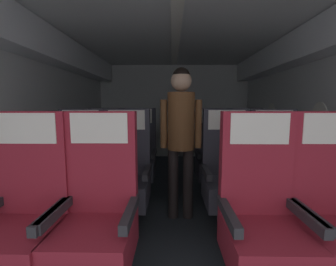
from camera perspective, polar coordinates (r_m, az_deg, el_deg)
name	(u,v)px	position (r m, az deg, el deg)	size (l,w,h in m)	color
ground	(176,203)	(2.98, 1.89, -17.16)	(3.67, 5.63, 0.02)	#23282D
fuselage_shell	(176,79)	(3.01, 1.94, 13.41)	(3.55, 5.28, 2.17)	silver
seat_a_left_window	(24,219)	(1.80, -32.27, -17.63)	(0.50, 0.52, 1.17)	#38383D
seat_a_left_aisle	(97,218)	(1.63, -17.22, -19.53)	(0.50, 0.52, 1.17)	#38383D
seat_a_right_aisle	(335,220)	(1.87, 36.32, -17.04)	(0.50, 0.52, 1.17)	#38383D
seat_a_right_window	(261,220)	(1.64, 22.29, -19.49)	(0.50, 0.52, 1.17)	#38383D
seat_b_left_window	(80,176)	(2.52, -21.22, -10.03)	(0.50, 0.52, 1.17)	#38383D
seat_b_left_aisle	(126,176)	(2.40, -10.47, -10.58)	(0.50, 0.52, 1.17)	#38383D
seat_b_right_aisle	(275,177)	(2.58, 25.16, -9.86)	(0.50, 0.52, 1.17)	#38383D
seat_b_right_window	(227,176)	(2.43, 14.57, -10.47)	(0.50, 0.52, 1.17)	#38383D
seat_c_left_window	(104,157)	(3.33, -15.68, -5.74)	(0.50, 0.52, 1.17)	#38383D
seat_c_left_aisle	(138,157)	(3.20, -7.48, -6.04)	(0.50, 0.52, 1.17)	#38383D
seat_c_right_aisle	(247,158)	(3.33, 19.04, -5.86)	(0.50, 0.52, 1.17)	#38383D
seat_c_right_window	(213,157)	(3.23, 11.28, -5.99)	(0.50, 0.52, 1.17)	#38383D
flight_attendant	(181,128)	(2.37, 3.26, 1.36)	(0.43, 0.28, 1.59)	black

